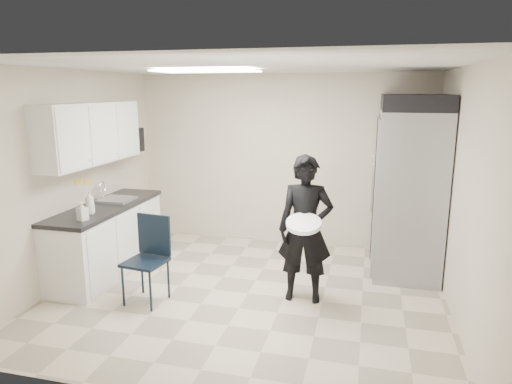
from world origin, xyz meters
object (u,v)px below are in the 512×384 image
(lower_counter, at_px, (108,241))
(folding_chair, at_px, (145,262))
(commercial_fridge, at_px, (408,192))
(man_tuxedo, at_px, (305,229))

(lower_counter, height_order, folding_chair, folding_chair)
(lower_counter, height_order, commercial_fridge, commercial_fridge)
(commercial_fridge, xyz_separation_m, folding_chair, (-2.89, -1.76, -0.58))
(folding_chair, xyz_separation_m, man_tuxedo, (1.72, 0.51, 0.36))
(lower_counter, xyz_separation_m, man_tuxedo, (2.61, -0.17, 0.40))
(folding_chair, bearing_deg, lower_counter, 149.98)
(commercial_fridge, height_order, man_tuxedo, commercial_fridge)
(commercial_fridge, relative_size, man_tuxedo, 1.26)
(lower_counter, bearing_deg, commercial_fridge, 15.88)
(commercial_fridge, bearing_deg, lower_counter, -164.12)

